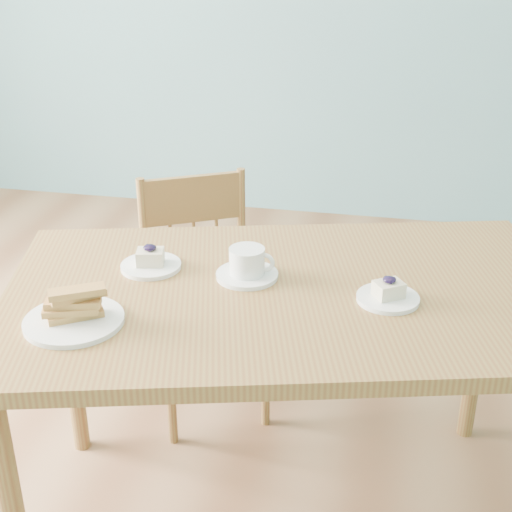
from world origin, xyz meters
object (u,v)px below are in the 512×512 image
(coffee_cup, at_px, (248,265))
(biscotti_plate, at_px, (73,313))
(dining_table, at_px, (290,314))
(cheesecake_plate_far, at_px, (151,262))
(cheesecake_plate_near, at_px, (388,295))
(dining_chair, at_px, (204,298))

(coffee_cup, relative_size, biscotti_plate, 0.70)
(dining_table, distance_m, cheesecake_plate_far, 0.39)
(cheesecake_plate_near, distance_m, cheesecake_plate_far, 0.62)
(cheesecake_plate_near, bearing_deg, dining_chair, 140.06)
(cheesecake_plate_far, distance_m, biscotti_plate, 0.31)
(dining_chair, xyz_separation_m, cheesecake_plate_near, (0.61, -0.51, 0.35))
(cheesecake_plate_far, bearing_deg, biscotti_plate, -103.98)
(cheesecake_plate_far, bearing_deg, dining_chair, 89.45)
(coffee_cup, distance_m, biscotti_plate, 0.45)
(cheesecake_plate_far, bearing_deg, dining_table, -5.62)
(coffee_cup, bearing_deg, dining_table, -17.76)
(biscotti_plate, bearing_deg, dining_chair, 83.99)
(cheesecake_plate_near, bearing_deg, biscotti_plate, -159.92)
(coffee_cup, height_order, biscotti_plate, biscotti_plate)
(dining_chair, distance_m, biscotti_plate, 0.85)
(cheesecake_plate_near, bearing_deg, dining_table, 176.34)
(biscotti_plate, bearing_deg, dining_table, 30.68)
(dining_table, distance_m, cheesecake_plate_near, 0.26)
(dining_table, bearing_deg, coffee_cup, 147.47)
(cheesecake_plate_far, relative_size, biscotti_plate, 0.70)
(cheesecake_plate_near, relative_size, coffee_cup, 0.95)
(cheesecake_plate_near, height_order, biscotti_plate, biscotti_plate)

